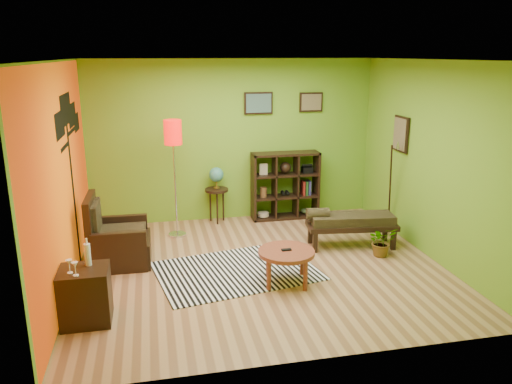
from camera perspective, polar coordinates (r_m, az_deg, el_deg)
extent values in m
plane|color=tan|center=(7.05, 0.52, -8.55)|extent=(5.00, 5.00, 0.00)
cube|color=#6CA425|center=(8.77, -2.65, 5.84)|extent=(5.00, 0.04, 2.80)
cube|color=#6CA425|center=(4.51, 6.76, -3.67)|extent=(5.00, 0.04, 2.80)
cube|color=#6CA425|center=(6.54, -21.36, 1.42)|extent=(0.04, 4.50, 2.80)
cube|color=#6CA425|center=(7.54, 19.48, 3.35)|extent=(0.04, 4.50, 2.80)
cube|color=white|center=(6.43, 0.58, 14.86)|extent=(5.00, 4.50, 0.04)
cube|color=#FF660A|center=(6.54, -21.18, 1.43)|extent=(0.01, 4.45, 2.75)
cube|color=black|center=(7.15, -20.11, -0.23)|extent=(0.01, 0.14, 2.10)
cube|color=black|center=(6.47, -21.51, 7.14)|extent=(0.01, 0.65, 0.32)
cube|color=black|center=(6.99, -20.92, 8.83)|extent=(0.01, 0.85, 0.40)
cube|color=black|center=(7.50, -20.27, 8.27)|extent=(0.01, 0.70, 0.32)
cube|color=black|center=(7.86, -19.83, 7.50)|extent=(0.01, 0.50, 0.26)
cube|color=black|center=(8.74, 0.28, 10.12)|extent=(0.50, 0.03, 0.38)
cube|color=slate|center=(8.71, 0.32, 10.11)|extent=(0.44, 0.01, 0.32)
cube|color=black|center=(8.99, 6.31, 10.18)|extent=(0.42, 0.03, 0.34)
cube|color=olive|center=(8.96, 6.36, 10.17)|extent=(0.36, 0.01, 0.28)
cube|color=black|center=(8.25, 16.24, 6.38)|extent=(0.03, 0.44, 0.56)
cube|color=olive|center=(8.23, 16.09, 6.38)|extent=(0.01, 0.38, 0.50)
cylinder|color=black|center=(8.37, 15.07, 0.49)|extent=(0.23, 0.34, 1.46)
cone|color=silver|center=(8.08, 15.92, 5.29)|extent=(0.08, 0.09, 0.16)
cube|color=white|center=(6.92, -2.24, -8.98)|extent=(2.35, 1.83, 0.01)
cylinder|color=brown|center=(6.44, 3.49, -6.89)|extent=(0.73, 0.73, 0.05)
cylinder|color=brown|center=(6.76, 5.30, -7.89)|extent=(0.06, 0.06, 0.39)
cylinder|color=brown|center=(6.73, 1.39, -7.92)|extent=(0.06, 0.06, 0.39)
cylinder|color=brown|center=(6.34, 5.67, -9.53)|extent=(0.06, 0.06, 0.39)
cylinder|color=brown|center=(6.31, 1.48, -9.57)|extent=(0.06, 0.06, 0.39)
cube|color=black|center=(6.43, 3.50, -6.60)|extent=(0.12, 0.05, 0.02)
cube|color=black|center=(7.37, -15.08, -6.47)|extent=(0.81, 0.79, 0.36)
cube|color=black|center=(7.30, -18.26, -4.26)|extent=(0.10, 0.78, 1.00)
cube|color=black|center=(6.98, -15.33, -6.77)|extent=(0.73, 0.10, 0.58)
cube|color=black|center=(7.68, -14.97, -4.68)|extent=(0.73, 0.10, 0.58)
cube|color=#F6D574|center=(7.28, -15.00, -4.66)|extent=(0.65, 0.63, 0.13)
cube|color=#F6D574|center=(7.23, -17.80, -2.88)|extent=(0.09, 0.58, 0.46)
cube|color=black|center=(5.90, -18.91, -11.13)|extent=(0.53, 0.48, 0.63)
cylinder|color=white|center=(5.81, -18.69, -6.80)|extent=(0.07, 0.07, 0.25)
cylinder|color=white|center=(5.75, -18.82, -5.37)|extent=(0.02, 0.02, 0.07)
cylinder|color=white|center=(5.71, -20.48, -8.65)|extent=(0.06, 0.06, 0.01)
cylinder|color=white|center=(5.69, -20.53, -8.19)|extent=(0.01, 0.01, 0.09)
cone|color=white|center=(5.67, -20.60, -7.55)|extent=(0.07, 0.07, 0.06)
cylinder|color=white|center=(5.63, -19.88, -8.96)|extent=(0.06, 0.06, 0.01)
cylinder|color=white|center=(5.61, -19.93, -8.49)|extent=(0.01, 0.01, 0.09)
cone|color=white|center=(5.58, -20.00, -7.84)|extent=(0.07, 0.07, 0.06)
cylinder|color=silver|center=(8.30, -8.97, -4.81)|extent=(0.29, 0.29, 0.03)
cylinder|color=silver|center=(8.04, -9.23, 0.95)|extent=(0.03, 0.03, 1.75)
cylinder|color=red|center=(7.88, -9.49, 6.75)|extent=(0.27, 0.27, 0.38)
cylinder|color=black|center=(8.70, -4.52, 0.25)|extent=(0.40, 0.40, 0.04)
cylinder|color=black|center=(8.86, -3.76, -1.51)|extent=(0.03, 0.03, 0.57)
cylinder|color=black|center=(8.85, -5.23, -1.56)|extent=(0.03, 0.03, 0.57)
cylinder|color=black|center=(8.66, -4.45, -1.92)|extent=(0.03, 0.03, 0.57)
cylinder|color=gold|center=(8.69, -4.53, 0.50)|extent=(0.10, 0.10, 0.02)
cylinder|color=gold|center=(8.68, -4.54, 0.89)|extent=(0.02, 0.02, 0.10)
sphere|color=teal|center=(8.64, -4.56, 1.99)|extent=(0.25, 0.25, 0.25)
cube|color=black|center=(8.78, -0.30, 0.53)|extent=(0.04, 0.35, 1.20)
cube|color=black|center=(9.08, 6.89, 0.92)|extent=(0.04, 0.35, 1.20)
cube|color=black|center=(9.08, 3.30, -2.81)|extent=(1.20, 0.35, 0.04)
cube|color=black|center=(8.79, 3.42, 4.39)|extent=(1.20, 0.35, 0.04)
cube|color=black|center=(8.87, 2.11, 0.66)|extent=(0.03, 0.33, 1.12)
cube|color=black|center=(8.97, 4.59, 0.80)|extent=(0.03, 0.33, 1.12)
cube|color=black|center=(8.97, 3.34, -0.50)|extent=(1.12, 0.33, 0.03)
cube|color=black|center=(8.87, 3.38, 1.98)|extent=(1.12, 0.33, 0.03)
cylinder|color=#C2AE91|center=(8.97, 0.84, -2.56)|extent=(0.20, 0.20, 0.07)
sphere|color=black|center=(8.84, 3.39, 2.80)|extent=(0.20, 0.20, 0.20)
cube|color=black|center=(8.96, 5.85, 2.53)|extent=(0.18, 0.15, 0.10)
cylinder|color=black|center=(8.94, 3.10, -0.09)|extent=(0.06, 0.12, 0.06)
cylinder|color=black|center=(8.96, 3.59, -0.06)|extent=(0.06, 0.12, 0.06)
ellipsoid|color=#384C26|center=(9.17, 5.72, -2.16)|extent=(0.18, 0.18, 0.09)
cylinder|color=brown|center=(8.85, 0.85, -0.03)|extent=(0.12, 0.12, 0.18)
cube|color=#C2AE91|center=(8.74, 0.86, 2.62)|extent=(0.14, 0.03, 0.20)
cube|color=maroon|center=(9.02, 5.37, 0.47)|extent=(0.04, 0.18, 0.26)
cube|color=#1E4C1E|center=(9.04, 5.71, 0.49)|extent=(0.04, 0.18, 0.26)
cube|color=navy|center=(9.05, 6.04, 0.51)|extent=(0.04, 0.18, 0.26)
cube|color=black|center=(7.78, 10.88, -3.77)|extent=(1.41, 0.65, 0.08)
cube|color=#F6D574|center=(7.75, 10.92, -3.03)|extent=(1.30, 0.58, 0.14)
cylinder|color=#F6D574|center=(7.59, 7.07, -2.47)|extent=(0.36, 0.22, 0.17)
cube|color=black|center=(8.20, 14.52, -4.40)|extent=(0.08, 0.08, 0.30)
cube|color=black|center=(7.89, 6.21, -4.76)|extent=(0.08, 0.08, 0.30)
cube|color=black|center=(7.86, 15.43, -5.35)|extent=(0.08, 0.08, 0.30)
cube|color=black|center=(7.53, 6.76, -5.78)|extent=(0.08, 0.08, 0.30)
imported|color=#26661E|center=(7.58, 14.15, -5.83)|extent=(0.46, 0.50, 0.35)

